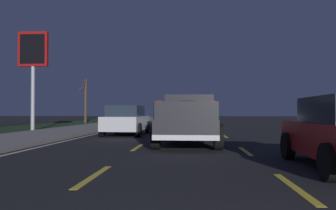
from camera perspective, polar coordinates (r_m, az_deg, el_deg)
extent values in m
plane|color=black|center=(28.73, 3.60, -3.53)|extent=(144.00, 144.00, 0.00)
cube|color=gray|center=(29.70, -10.96, -3.31)|extent=(108.00, 4.00, 0.12)
cube|color=#1E3819|center=(31.35, -19.84, -3.25)|extent=(108.00, 6.00, 0.01)
cube|color=yellow|center=(6.22, 19.60, -12.28)|extent=(2.40, 0.14, 0.01)
cube|color=yellow|center=(11.34, 12.25, -7.22)|extent=(2.40, 0.14, 0.01)
cube|color=yellow|center=(18.15, 9.04, -4.92)|extent=(2.40, 0.14, 0.01)
cube|color=yellow|center=(24.35, 7.69, -3.95)|extent=(2.40, 0.14, 0.01)
cube|color=yellow|center=(30.49, 6.90, -3.37)|extent=(2.40, 0.14, 0.01)
cube|color=yellow|center=(37.47, 6.32, -2.95)|extent=(2.40, 0.14, 0.01)
cube|color=yellow|center=(44.30, 5.93, -2.66)|extent=(2.40, 0.14, 0.01)
cube|color=yellow|center=(50.53, 5.67, -2.47)|extent=(2.40, 0.14, 0.01)
cube|color=yellow|center=(56.29, 5.47, -2.33)|extent=(2.40, 0.14, 0.01)
cube|color=yellow|center=(61.46, 5.33, -2.23)|extent=(2.40, 0.14, 0.01)
cube|color=yellow|center=(68.11, 5.18, -2.12)|extent=(2.40, 0.14, 0.01)
cube|color=yellow|center=(74.30, 5.06, -2.03)|extent=(2.40, 0.14, 0.01)
cube|color=yellow|center=(80.96, 4.96, -1.95)|extent=(2.40, 0.14, 0.01)
cube|color=yellow|center=(7.00, -11.77, -11.05)|extent=(2.40, 0.14, 0.01)
cube|color=yellow|center=(12.38, -4.84, -6.72)|extent=(2.40, 0.14, 0.01)
cube|color=yellow|center=(18.98, -1.81, -4.76)|extent=(2.40, 0.14, 0.01)
cube|color=yellow|center=(25.46, -0.38, -3.83)|extent=(2.40, 0.14, 0.01)
cube|color=yellow|center=(30.75, 0.34, -3.36)|extent=(2.40, 0.14, 0.01)
cube|color=yellow|center=(36.66, 0.90, -3.00)|extent=(2.40, 0.14, 0.01)
cube|color=yellow|center=(42.27, 1.28, -2.74)|extent=(2.40, 0.14, 0.01)
cube|color=yellow|center=(48.02, 1.58, -2.55)|extent=(2.40, 0.14, 0.01)
cube|color=yellow|center=(54.36, 1.84, -2.38)|extent=(2.40, 0.14, 0.01)
cube|color=yellow|center=(59.63, 2.01, -2.27)|extent=(2.40, 0.14, 0.01)
cube|color=yellow|center=(65.68, 2.18, -2.16)|extent=(2.40, 0.14, 0.01)
cube|color=yellow|center=(72.22, 2.32, -2.06)|extent=(2.40, 0.14, 0.01)
cube|color=yellow|center=(78.15, 2.43, -1.99)|extent=(2.40, 0.14, 0.01)
cube|color=silver|center=(29.20, -6.58, -3.47)|extent=(108.00, 0.14, 0.01)
cube|color=#232328|center=(13.24, 3.37, -3.47)|extent=(5.46, 2.16, 0.60)
cube|color=#232328|center=(14.42, 3.55, -0.29)|extent=(2.21, 1.90, 0.90)
cube|color=#1E2833|center=(13.37, 3.39, -0.01)|extent=(0.08, 1.44, 0.50)
cube|color=#232328|center=(12.23, -1.23, -0.94)|extent=(3.03, 0.17, 0.56)
cube|color=#232328|center=(12.15, 7.61, -0.93)|extent=(3.03, 0.17, 0.56)
cube|color=#232328|center=(10.57, 2.83, -0.92)|extent=(0.14, 1.88, 0.56)
cube|color=silver|center=(10.60, 2.83, -5.25)|extent=(0.18, 2.00, 0.16)
cube|color=red|center=(10.65, -1.47, 0.15)|extent=(0.06, 0.14, 0.20)
cube|color=red|center=(10.58, 7.16, 0.17)|extent=(0.06, 0.14, 0.20)
ellipsoid|color=#4C422D|center=(12.15, 3.18, -0.75)|extent=(2.64, 1.60, 0.64)
sphere|color=silver|center=(12.67, 1.65, -1.40)|extent=(0.40, 0.40, 0.40)
sphere|color=beige|center=(11.54, 4.55, -1.53)|extent=(0.34, 0.34, 0.34)
cylinder|color=black|center=(15.10, -0.17, -4.13)|extent=(0.84, 0.28, 0.84)
cylinder|color=black|center=(15.03, 7.45, -4.13)|extent=(0.84, 0.28, 0.84)
cylinder|color=black|center=(11.56, -1.94, -5.05)|extent=(0.84, 0.28, 0.84)
cylinder|color=black|center=(11.48, 8.05, -5.07)|extent=(0.84, 0.28, 0.84)
cylinder|color=black|center=(9.71, 18.62, -6.22)|extent=(0.68, 0.22, 0.68)
cylinder|color=black|center=(6.85, 24.44, -8.36)|extent=(0.68, 0.22, 0.68)
cube|color=#B2B5BA|center=(18.82, -6.62, -2.88)|extent=(4.44, 1.90, 0.70)
cube|color=#1E2833|center=(18.56, -6.77, -0.96)|extent=(2.50, 1.64, 0.56)
cylinder|color=black|center=(20.48, -8.24, -3.54)|extent=(0.68, 0.22, 0.68)
cylinder|color=black|center=(20.14, -3.24, -3.59)|extent=(0.68, 0.22, 0.68)
cylinder|color=black|center=(17.59, -10.49, -3.94)|extent=(0.68, 0.22, 0.68)
cylinder|color=black|center=(17.19, -4.69, -4.02)|extent=(0.68, 0.22, 0.68)
cube|color=red|center=(16.72, -8.12, -2.93)|extent=(0.11, 1.51, 0.10)
cube|color=silver|center=(25.61, 3.18, -2.41)|extent=(4.42, 1.85, 0.70)
cube|color=#1E2833|center=(25.35, 3.16, -1.00)|extent=(2.48, 1.61, 0.56)
cylinder|color=black|center=(27.15, 1.34, -2.95)|extent=(0.68, 0.22, 0.68)
cylinder|color=black|center=(27.11, 5.15, -2.95)|extent=(0.68, 0.22, 0.68)
cylinder|color=black|center=(24.16, 0.96, -3.18)|extent=(0.68, 0.22, 0.68)
cylinder|color=black|center=(24.12, 5.24, -3.18)|extent=(0.68, 0.22, 0.68)
cube|color=red|center=(23.46, 3.06, -2.41)|extent=(0.10, 1.51, 0.10)
cylinder|color=#99999E|center=(24.16, -20.80, 3.56)|extent=(0.24, 0.24, 6.29)
cube|color=maroon|center=(24.40, -20.76, 8.35)|extent=(0.24, 1.90, 2.20)
cube|color=black|center=(24.29, -20.89, 8.40)|extent=(0.04, 1.60, 1.87)
cylinder|color=#423323|center=(39.27, -13.07, 0.57)|extent=(0.28, 0.28, 4.68)
cylinder|color=#423323|center=(38.95, -13.55, 2.73)|extent=(1.00, 0.56, 0.83)
cylinder|color=#423323|center=(38.82, -13.22, 3.44)|extent=(1.20, 0.23, 0.92)
cylinder|color=#423323|center=(39.69, -13.20, 2.34)|extent=(0.71, 0.51, 0.80)
cylinder|color=#423323|center=(39.84, -13.08, 2.09)|extent=(1.05, 0.46, 0.92)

